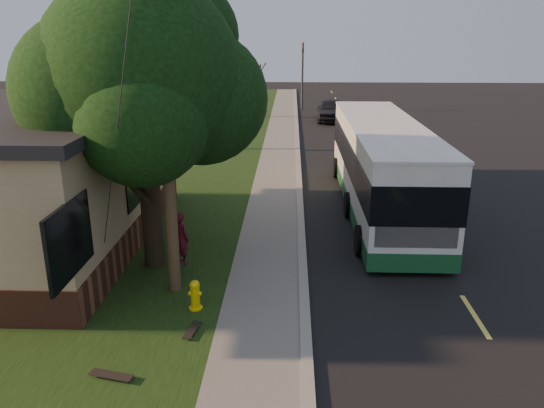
{
  "coord_description": "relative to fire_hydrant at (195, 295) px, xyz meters",
  "views": [
    {
      "loc": [
        -0.36,
        -11.18,
        6.38
      ],
      "look_at": [
        -0.91,
        3.73,
        1.5
      ],
      "focal_mm": 35.0,
      "sensor_mm": 36.0,
      "label": 1
    }
  ],
  "objects": [
    {
      "name": "distant_car",
      "position": [
        5.14,
        28.55,
        0.4
      ],
      "size": [
        2.21,
        4.96,
        1.66
      ],
      "primitive_type": "imported",
      "rotation": [
        0.0,
        0.0,
        -0.05
      ],
      "color": "black",
      "rests_on": "ground"
    },
    {
      "name": "skateboard_main",
      "position": [
        0.1,
        -1.04,
        -0.31
      ],
      "size": [
        0.31,
        0.77,
        0.07
      ],
      "color": "black",
      "rests_on": "grass_verge"
    },
    {
      "name": "skateboard_spare",
      "position": [
        -1.15,
        -2.72,
        -0.3
      ],
      "size": [
        0.89,
        0.41,
        0.08
      ],
      "color": "black",
      "rests_on": "grass_verge"
    },
    {
      "name": "skateboarder",
      "position": [
        -0.83,
        2.61,
        0.4
      ],
      "size": [
        0.65,
        0.64,
        1.52
      ],
      "primitive_type": "imported",
      "rotation": [
        0.0,
        0.0,
        2.39
      ],
      "color": "#52101C",
      "rests_on": "grass_verge"
    },
    {
      "name": "sidewalk",
      "position": [
        1.6,
        10.0,
        -0.39
      ],
      "size": [
        2.0,
        80.0,
        0.08
      ],
      "primitive_type": "cube",
      "color": "slate",
      "rests_on": "ground"
    },
    {
      "name": "curb",
      "position": [
        2.6,
        10.0,
        -0.37
      ],
      "size": [
        0.25,
        80.0,
        0.12
      ],
      "primitive_type": "cube",
      "color": "gray",
      "rests_on": "ground"
    },
    {
      "name": "road",
      "position": [
        6.6,
        10.0,
        -0.43
      ],
      "size": [
        8.0,
        80.0,
        0.01
      ],
      "primitive_type": "cube",
      "color": "black",
      "rests_on": "ground"
    },
    {
      "name": "bare_tree_far",
      "position": [
        -0.4,
        30.0,
        1.57
      ],
      "size": [
        1.38,
        1.21,
        4.03
      ],
      "color": "black",
      "rests_on": "grass_verge"
    },
    {
      "name": "traffic_signal",
      "position": [
        3.1,
        34.0,
        2.73
      ],
      "size": [
        0.18,
        0.22,
        5.5
      ],
      "color": "#2D2D30",
      "rests_on": "ground"
    },
    {
      "name": "utility_pole",
      "position": [
        -0.71,
        0.99,
        4.2
      ],
      "size": [
        2.86,
        3.21,
        9.07
      ],
      "color": "#473321",
      "rests_on": "ground"
    },
    {
      "name": "fire_hydrant",
      "position": [
        0.0,
        0.0,
        0.0
      ],
      "size": [
        0.32,
        0.32,
        0.74
      ],
      "color": "yellow",
      "rests_on": "grass_verge"
    },
    {
      "name": "leafy_tree",
      "position": [
        -1.57,
        2.65,
        4.73
      ],
      "size": [
        6.3,
        6.0,
        7.8
      ],
      "color": "black",
      "rests_on": "grass_verge"
    },
    {
      "name": "dumpster",
      "position": [
        -5.07,
        4.95,
        0.23
      ],
      "size": [
        1.6,
        1.38,
        1.24
      ],
      "color": "black",
      "rests_on": "building_lot"
    },
    {
      "name": "transit_bus",
      "position": [
        5.57,
        7.92,
        1.3
      ],
      "size": [
        2.77,
        12.01,
        3.25
      ],
      "color": "silver",
      "rests_on": "ground"
    },
    {
      "name": "bare_tree_near",
      "position": [
        -0.9,
        18.0,
        1.72
      ],
      "size": [
        1.38,
        1.21,
        4.31
      ],
      "color": "black",
      "rests_on": "grass_verge"
    },
    {
      "name": "ground",
      "position": [
        2.6,
        0.0,
        -0.43
      ],
      "size": [
        120.0,
        120.0,
        0.0
      ],
      "primitive_type": "plane",
      "color": "black",
      "rests_on": "ground"
    },
    {
      "name": "grass_verge",
      "position": [
        -1.9,
        10.0,
        -0.4
      ],
      "size": [
        5.0,
        80.0,
        0.07
      ],
      "primitive_type": "cube",
      "color": "black",
      "rests_on": "ground"
    }
  ]
}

